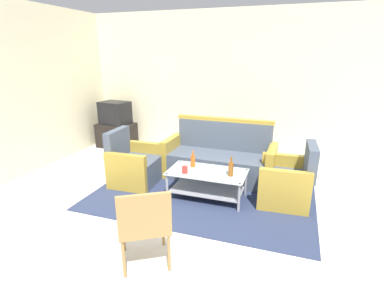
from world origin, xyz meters
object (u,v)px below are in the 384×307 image
Objects in this scene: bottle_orange at (193,161)px; bottle_brown at (231,169)px; armchair_right at (287,183)px; cup at (185,170)px; couch at (219,160)px; armchair_left at (134,166)px; coffee_table at (207,180)px; television at (115,113)px; wicker_chair at (144,222)px; tv_stand at (117,135)px.

bottle_brown is at bearing -14.72° from bottle_orange.
armchair_right is at bearing 6.22° from bottle_orange.
armchair_right is at bearing 16.92° from cup.
couch reaches higher than armchair_left.
coffee_table is 11.00× the size of cup.
bottle_brown reaches higher than bottle_orange.
bottle_orange is 2.91m from television.
couch is at bearing 74.80° from cup.
television is (-3.69, 1.52, 0.47)m from armchair_right.
wicker_chair reaches higher than cup.
cup is (-0.28, -0.16, 0.19)m from coffee_table.
armchair_left reaches higher than bottle_brown.
bottle_brown is 1.63m from wicker_chair.
armchair_right is 3.49× the size of bottle_orange.
armchair_left reaches higher than bottle_orange.
armchair_right is 2.23m from wicker_chair.
armchair_right is at bearing 22.34° from bottle_brown.
bottle_orange is 0.37× the size of television.
armchair_right is 8.50× the size of cup.
coffee_table is at bearing 52.95° from wicker_chair.
coffee_table is 3.16m from tv_stand.
bottle_brown is at bearing 10.14° from cup.
armchair_left is 2.33m from armchair_right.
cup is 0.12× the size of tv_stand.
cup is at bearing 103.93° from armchair_right.
bottle_brown is (0.34, -0.05, 0.24)m from coffee_table.
television reaches higher than bottle_orange.
wicker_chair is at bearing -107.49° from bottle_brown.
couch is at bearing 60.93° from armchair_right.
coffee_table is 1.67× the size of television.
bottle_orange is (1.00, -0.04, 0.22)m from armchair_left.
bottle_orange is 0.27m from cup.
wicker_chair is (-1.22, -1.86, 0.21)m from armchair_right.
tv_stand is at bearing 64.66° from armchair_right.
bottle_orange is 2.44× the size of cup.
coffee_table is at bearing 29.98° from cup.
bottle_brown is at bearing 109.34° from armchair_right.
armchair_left is 1.26m from coffee_table.
tv_stand is at bearing 94.37° from wicker_chair.
armchair_left is 1.04m from cup.
bottle_orange is 0.30× the size of tv_stand.
couch reaches higher than bottle_brown.
television is (0.00, 0.00, 0.50)m from tv_stand.
tv_stand is at bearing 148.43° from bottle_brown.
tv_stand is at bearing -141.70° from armchair_left.
armchair_right is at bearing 154.89° from couch.
armchair_right is 4.00m from tv_stand.
cup is at bearing -95.76° from bottle_orange.
television reaches higher than armchair_right.
coffee_table is 1.63m from wicker_chair.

